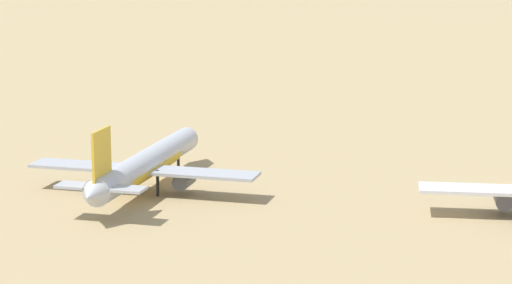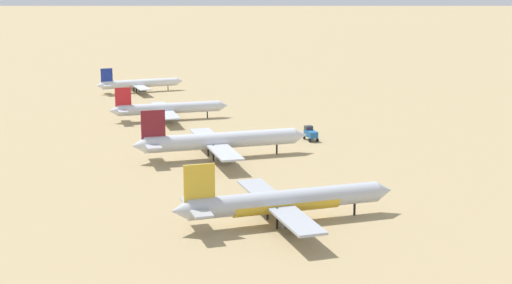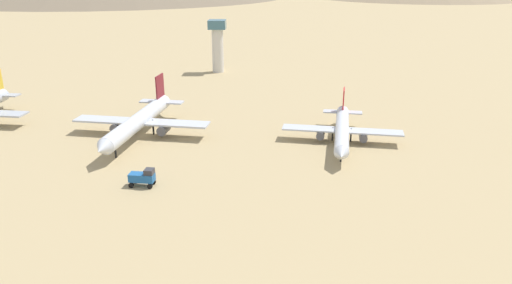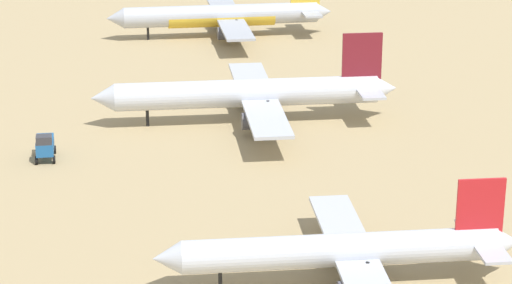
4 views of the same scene
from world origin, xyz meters
The scene contains 1 object.
parked_jet_1 centered at (-7.48, -52.59, 4.24)m, with size 44.22×36.04×12.75m.
Camera 1 is at (-154.79, -92.29, 39.47)m, focal length 71.90 mm.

